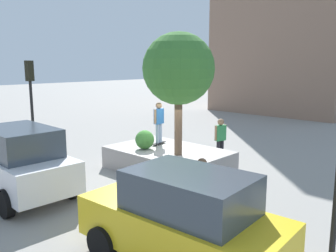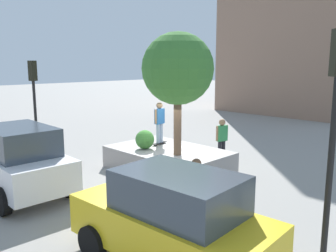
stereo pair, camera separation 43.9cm
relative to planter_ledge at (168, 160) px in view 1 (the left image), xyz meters
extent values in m
plane|color=gray|center=(-0.45, 0.37, -0.42)|extent=(120.00, 120.00, 0.00)
cube|color=gray|center=(0.00, 0.00, 0.00)|extent=(4.48, 2.92, 0.85)
cylinder|color=brown|center=(-0.84, 0.36, 1.61)|extent=(0.28, 0.28, 2.37)
sphere|color=#3D7A33|center=(-0.84, 0.36, 3.49)|extent=(2.51, 2.51, 2.51)
sphere|color=#3D7A33|center=(0.67, 0.59, 0.79)|extent=(0.73, 0.73, 0.73)
cube|color=black|center=(0.81, -0.33, 0.49)|extent=(0.38, 0.83, 0.02)
sphere|color=beige|center=(0.95, -0.57, 0.45)|extent=(0.06, 0.06, 0.06)
sphere|color=beige|center=(0.79, -0.60, 0.45)|extent=(0.06, 0.06, 0.06)
sphere|color=beige|center=(0.84, -0.07, 0.45)|extent=(0.06, 0.06, 0.06)
sphere|color=beige|center=(0.68, -0.10, 0.45)|extent=(0.06, 0.06, 0.06)
cylinder|color=#8C9EB7|center=(0.80, -0.24, 0.89)|extent=(0.14, 0.14, 0.78)
cylinder|color=#8C9EB7|center=(0.83, -0.43, 0.89)|extent=(0.14, 0.14, 0.78)
cube|color=#2D6BB2|center=(0.81, -0.33, 1.58)|extent=(0.24, 0.46, 0.61)
cylinder|color=#9E7251|center=(0.79, -0.10, 1.60)|extent=(0.09, 0.09, 0.58)
cylinder|color=#9E7251|center=(0.84, -0.56, 1.60)|extent=(0.09, 0.09, 0.58)
sphere|color=#9E7251|center=(0.81, -0.33, 2.01)|extent=(0.25, 0.25, 0.25)
cube|color=gold|center=(-4.66, 4.61, 0.38)|extent=(4.44, 2.07, 0.87)
cube|color=#38424C|center=(-4.87, 4.59, 1.20)|extent=(2.52, 1.74, 0.78)
cylinder|color=black|center=(-3.32, 5.60, -0.06)|extent=(0.75, 0.26, 0.74)
cylinder|color=black|center=(-3.22, 3.78, -0.06)|extent=(0.75, 0.26, 0.74)
cube|color=white|center=(1.73, 5.05, 0.44)|extent=(4.73, 2.12, 0.93)
cube|color=#38424C|center=(1.50, 5.06, 1.33)|extent=(2.67, 1.81, 0.84)
cylinder|color=black|center=(3.19, 4.02, -0.03)|extent=(0.80, 0.26, 0.79)
cylinder|color=black|center=(0.27, 6.08, -0.03)|extent=(0.80, 0.26, 0.79)
cylinder|color=black|center=(0.21, 4.12, -0.03)|extent=(0.80, 0.26, 0.79)
cylinder|color=black|center=(5.42, 2.67, 1.25)|extent=(0.12, 0.12, 3.35)
cube|color=black|center=(5.42, 2.67, 3.35)|extent=(0.31, 0.34, 0.85)
sphere|color=red|center=(5.57, 2.72, 3.60)|extent=(0.14, 0.14, 0.14)
sphere|color=gold|center=(5.57, 2.72, 3.32)|extent=(0.14, 0.14, 0.14)
sphere|color=green|center=(5.57, 2.72, 3.04)|extent=(0.14, 0.14, 0.14)
cylinder|color=black|center=(-3.59, 2.61, -0.02)|extent=(0.15, 0.15, 0.80)
cylinder|color=black|center=(-3.76, 2.69, -0.02)|extent=(0.15, 0.15, 0.80)
cube|color=silver|center=(-3.67, 2.65, 0.69)|extent=(0.49, 0.38, 0.63)
cylinder|color=brown|center=(-3.46, 2.54, 0.71)|extent=(0.10, 0.10, 0.59)
cylinder|color=brown|center=(-3.89, 2.76, 0.71)|extent=(0.10, 0.10, 0.59)
sphere|color=brown|center=(-3.67, 2.65, 1.14)|extent=(0.26, 0.26, 0.26)
cylinder|color=black|center=(-0.59, -2.76, 0.00)|extent=(0.15, 0.15, 0.85)
cylinder|color=black|center=(-0.54, -2.56, 0.00)|extent=(0.15, 0.15, 0.85)
cube|color=#338C4C|center=(-0.57, -2.66, 0.75)|extent=(0.32, 0.51, 0.66)
cylinder|color=#9E7251|center=(-0.63, -2.90, 0.77)|extent=(0.10, 0.10, 0.63)
cylinder|color=#9E7251|center=(-0.50, -2.42, 0.77)|extent=(0.10, 0.10, 0.63)
sphere|color=#9E7251|center=(-0.57, -2.66, 1.22)|extent=(0.28, 0.28, 0.28)
cube|color=#8C6B56|center=(4.49, -20.04, 8.86)|extent=(10.79, 8.56, 18.57)
camera|label=1|loc=(-9.07, 9.71, 3.67)|focal=38.11mm
camera|label=2|loc=(-9.38, 9.40, 3.67)|focal=38.11mm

